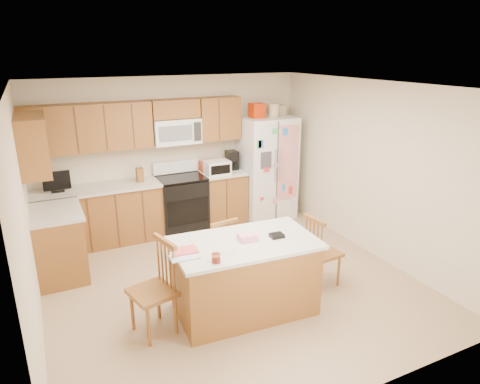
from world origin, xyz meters
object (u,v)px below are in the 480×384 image
stove (181,202)px  refrigerator (266,167)px  windsor_chair_back (219,253)px  windsor_chair_right (321,252)px  windsor_chair_left (155,291)px  island (244,276)px

stove → refrigerator: refrigerator is taller
stove → windsor_chair_back: 1.93m
windsor_chair_right → windsor_chair_left: bearing=-178.9°
windsor_chair_left → refrigerator: bearing=42.2°
refrigerator → island: size_ratio=1.19×
stove → refrigerator: bearing=-2.3°
island → windsor_chair_back: size_ratio=1.84×
island → windsor_chair_left: windsor_chair_left is taller
refrigerator → windsor_chair_left: 3.68m
refrigerator → windsor_chair_left: (-2.71, -2.46, -0.43)m
island → windsor_chair_left: (-1.02, 0.06, 0.05)m
island → windsor_chair_right: island is taller
island → windsor_chair_right: bearing=5.3°
stove → windsor_chair_right: size_ratio=1.20×
windsor_chair_right → stove: bearing=112.5°
windsor_chair_left → windsor_chair_right: windsor_chair_left is taller
windsor_chair_back → windsor_chair_right: bearing=-25.2°
stove → island: (-0.11, -2.58, -0.03)m
refrigerator → windsor_chair_left: refrigerator is taller
island → windsor_chair_back: (-0.03, 0.66, -0.01)m
island → windsor_chair_right: 1.14m
island → windsor_chair_back: bearing=92.9°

